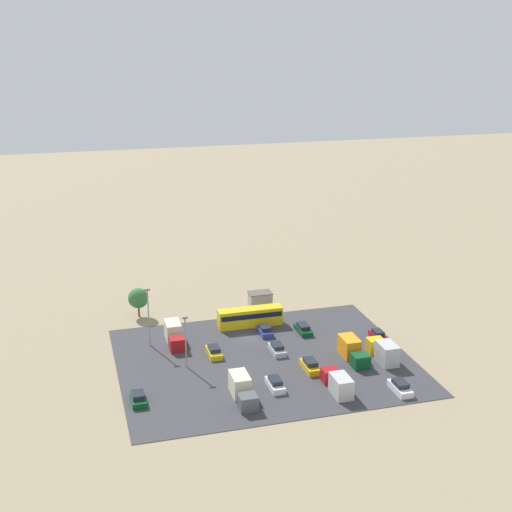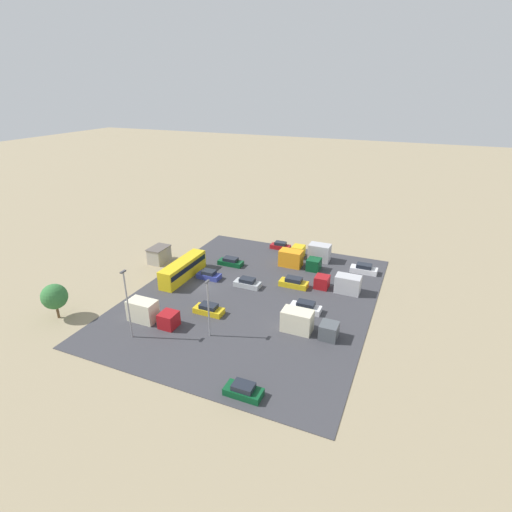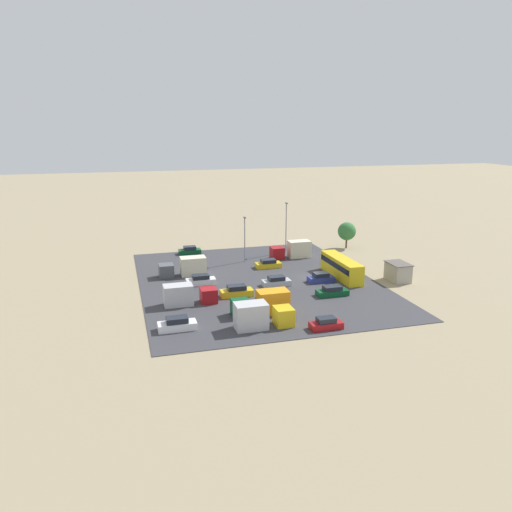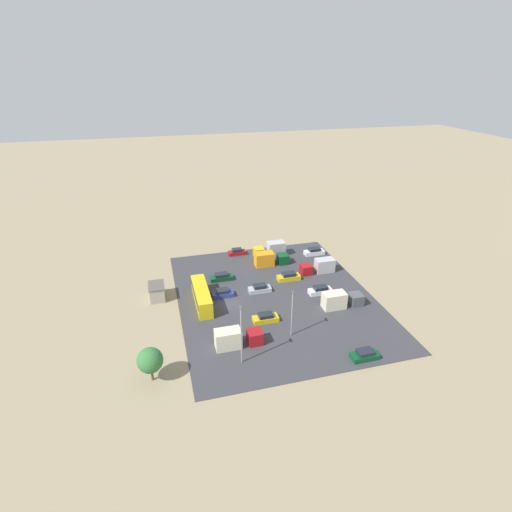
# 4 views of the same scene
# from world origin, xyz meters

# --- Properties ---
(ground_plane) EXTENTS (400.00, 400.00, 0.00)m
(ground_plane) POSITION_xyz_m (0.00, 0.00, 0.00)
(ground_plane) COLOR gray
(parking_lot_surface) EXTENTS (44.76, 36.26, 0.08)m
(parking_lot_surface) POSITION_xyz_m (0.00, 9.04, 0.04)
(parking_lot_surface) COLOR #38383D
(parking_lot_surface) RESTS_ON ground
(shed_building) EXTENTS (4.27, 2.96, 2.94)m
(shed_building) POSITION_xyz_m (-5.44, -12.65, 1.48)
(shed_building) COLOR #9E998E
(shed_building) RESTS_ON ground
(bus) EXTENTS (11.16, 2.56, 3.19)m
(bus) POSITION_xyz_m (-1.36, -4.74, 1.80)
(bus) COLOR gold
(bus) RESTS_ON ground
(parked_car_0) EXTENTS (1.84, 4.55, 1.55)m
(parked_car_0) POSITION_xyz_m (0.99, 17.90, 0.73)
(parked_car_0) COLOR silver
(parked_car_0) RESTS_ON ground
(parked_car_1) EXTENTS (1.94, 4.43, 1.48)m
(parked_car_1) POSITION_xyz_m (7.12, 5.05, 0.70)
(parked_car_1) COLOR gold
(parked_car_1) RESTS_ON ground
(parked_car_2) EXTENTS (1.93, 4.73, 1.62)m
(parked_car_2) POSITION_xyz_m (-5.78, 13.81, 0.75)
(parked_car_2) COLOR gold
(parked_car_2) RESTS_ON ground
(parked_car_3) EXTENTS (1.72, 4.00, 1.47)m
(parked_car_3) POSITION_xyz_m (-20.38, 6.15, 0.69)
(parked_car_3) COLOR maroon
(parked_car_3) RESTS_ON ground
(parked_car_4) EXTENTS (1.90, 4.38, 1.49)m
(parked_car_4) POSITION_xyz_m (-2.74, 6.77, 0.70)
(parked_car_4) COLOR #ADB2B7
(parked_car_4) RESTS_ON ground
(parked_car_5) EXTENTS (1.95, 4.19, 1.47)m
(parked_car_5) POSITION_xyz_m (20.32, 16.76, 0.69)
(parked_car_5) COLOR #0C4723
(parked_car_5) RESTS_ON ground
(parked_car_6) EXTENTS (1.93, 4.66, 1.62)m
(parked_car_6) POSITION_xyz_m (-15.76, 23.61, 0.75)
(parked_car_6) COLOR silver
(parked_car_6) RESTS_ON ground
(parked_car_7) EXTENTS (1.93, 4.06, 1.50)m
(parked_car_7) POSITION_xyz_m (-2.86, -0.56, 0.71)
(parked_car_7) COLOR navy
(parked_car_7) RESTS_ON ground
(parked_car_8) EXTENTS (1.93, 4.61, 1.45)m
(parked_car_8) POSITION_xyz_m (-9.33, 0.39, 0.69)
(parked_car_8) COLOR #0C4723
(parked_car_8) RESTS_ON ground
(parked_truck_0) EXTENTS (2.39, 7.48, 3.09)m
(parked_truck_0) POSITION_xyz_m (12.38, -1.35, 1.50)
(parked_truck_0) COLOR maroon
(parked_truck_0) RESTS_ON ground
(parked_truck_1) EXTENTS (2.53, 7.26, 3.23)m
(parked_truck_1) POSITION_xyz_m (-17.81, 13.74, 1.56)
(parked_truck_1) COLOR gold
(parked_truck_1) RESTS_ON ground
(parked_truck_2) EXTENTS (2.43, 7.61, 3.04)m
(parked_truck_2) POSITION_xyz_m (6.28, 19.49, 1.47)
(parked_truck_2) COLOR #4C5156
(parked_truck_2) RESTS_ON ground
(parked_truck_3) EXTENTS (2.49, 7.57, 3.01)m
(parked_truck_3) POSITION_xyz_m (-13.35, 11.97, 1.46)
(parked_truck_3) COLOR #0C4723
(parked_truck_3) RESTS_ON ground
(parked_truck_4) EXTENTS (2.34, 7.30, 2.88)m
(parked_truck_4) POSITION_xyz_m (-7.27, 21.20, 1.40)
(parked_truck_4) COLOR maroon
(parked_truck_4) RESTS_ON ground
(tree_near_shed) EXTENTS (3.62, 3.62, 5.28)m
(tree_near_shed) POSITION_xyz_m (16.62, -14.30, 3.46)
(tree_near_shed) COLOR brown
(tree_near_shed) RESTS_ON ground
(light_pole_lot_centre) EXTENTS (0.90, 0.28, 8.18)m
(light_pole_lot_centre) POSITION_xyz_m (12.04, 7.98, 4.60)
(light_pole_lot_centre) COLOR gray
(light_pole_lot_centre) RESTS_ON ground
(light_pole_lot_edge) EXTENTS (0.90, 0.28, 9.72)m
(light_pole_lot_edge) POSITION_xyz_m (16.37, -1.34, 5.37)
(light_pole_lot_edge) COLOR gray
(light_pole_lot_edge) RESTS_ON ground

